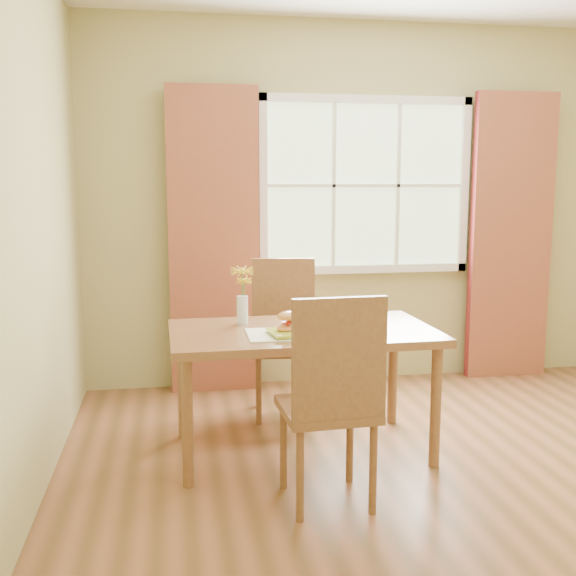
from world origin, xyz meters
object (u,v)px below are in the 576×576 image
(dining_table, at_px, (302,342))
(water_glass, at_px, (348,323))
(flower_vase, at_px, (242,290))
(chair_far, at_px, (284,329))
(croissant_sandwich, at_px, (290,322))
(chair_near, at_px, (333,394))

(dining_table, bearing_deg, water_glass, -30.13)
(flower_vase, bearing_deg, dining_table, -31.51)
(water_glass, distance_m, flower_vase, 0.65)
(chair_far, bearing_deg, flower_vase, -115.63)
(dining_table, distance_m, croissant_sandwich, 0.22)
(dining_table, height_order, chair_far, chair_far)
(chair_far, bearing_deg, croissant_sandwich, -90.44)
(chair_near, xyz_separation_m, chair_far, (0.01, 1.42, -0.01))
(chair_far, bearing_deg, dining_table, -84.14)
(croissant_sandwich, height_order, water_glass, croissant_sandwich)
(croissant_sandwich, bearing_deg, dining_table, 35.19)
(chair_near, bearing_deg, dining_table, 87.31)
(flower_vase, bearing_deg, chair_near, -70.47)
(chair_near, bearing_deg, water_glass, 65.75)
(chair_near, relative_size, croissant_sandwich, 5.83)
(flower_vase, bearing_deg, croissant_sandwich, -55.79)
(chair_near, xyz_separation_m, croissant_sandwich, (-0.10, 0.58, 0.22))
(flower_vase, bearing_deg, water_glass, -30.42)
(dining_table, bearing_deg, chair_near, -90.86)
(croissant_sandwich, height_order, flower_vase, flower_vase)
(chair_far, height_order, water_glass, chair_far)
(croissant_sandwich, xyz_separation_m, flower_vase, (-0.22, 0.32, 0.13))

